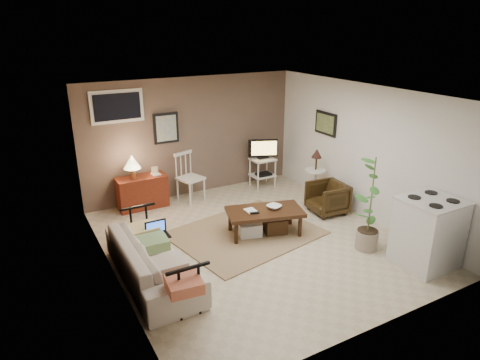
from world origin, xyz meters
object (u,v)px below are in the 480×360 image
coffee_table (264,220)px  spindle_chair (190,178)px  red_console (141,189)px  side_table (316,169)px  stove (428,232)px  tv_stand (263,162)px  armchair (327,197)px  potted_plant (371,201)px  sofa (152,253)px

coffee_table → spindle_chair: (-0.49, 2.01, 0.19)m
red_console → spindle_chair: size_ratio=1.11×
side_table → stove: (-0.11, -2.72, -0.15)m
spindle_chair → stove: size_ratio=0.93×
side_table → tv_stand: bearing=112.5°
armchair → potted_plant: potted_plant is taller
sofa → red_console: size_ratio=1.92×
sofa → potted_plant: potted_plant is taller
coffee_table → spindle_chair: spindle_chair is taller
stove → armchair: bearing=91.7°
side_table → potted_plant: (-0.51, -1.97, 0.15)m
sofa → coffee_table: bearing=-79.4°
coffee_table → sofa: (-2.06, -0.39, 0.14)m
spindle_chair → potted_plant: (1.65, -3.21, 0.36)m
coffee_table → red_console: red_console is taller
red_console → side_table: 3.42m
red_console → armchair: bearing=-33.1°
armchair → red_console: bearing=-118.0°
potted_plant → stove: 0.91m
potted_plant → sofa: bearing=165.9°
coffee_table → side_table: bearing=24.8°
sofa → stove: (3.63, -1.56, 0.11)m
potted_plant → stove: size_ratio=1.47×
coffee_table → potted_plant: 1.76m
sofa → armchair: 3.61m
red_console → potted_plant: (2.62, -3.30, 0.44)m
coffee_table → tv_stand: (1.19, 1.95, 0.30)m
coffee_table → sofa: sofa is taller
red_console → potted_plant: size_ratio=0.70×
spindle_chair → red_console: bearing=174.3°
sofa → stove: size_ratio=1.98×
coffee_table → spindle_chair: size_ratio=1.41×
tv_stand → stove: 3.92m
coffee_table → spindle_chair: bearing=103.7°
spindle_chair → potted_plant: 3.63m
armchair → stove: (0.06, -2.13, 0.20)m
red_console → spindle_chair: bearing=-5.7°
armchair → stove: size_ratio=0.62×
sofa → stove: 3.95m
side_table → stove: side_table is taller
sofa → potted_plant: (3.22, -0.81, 0.41)m
side_table → potted_plant: bearing=-104.6°
coffee_table → armchair: armchair is taller
coffee_table → sofa: 2.10m
coffee_table → spindle_chair: 2.08m
armchair → tv_stand: bearing=-164.8°
stove → side_table: bearing=87.7°
coffee_table → stove: stove is taller
armchair → stove: 2.14m
spindle_chair → coffee_table: bearing=-76.3°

